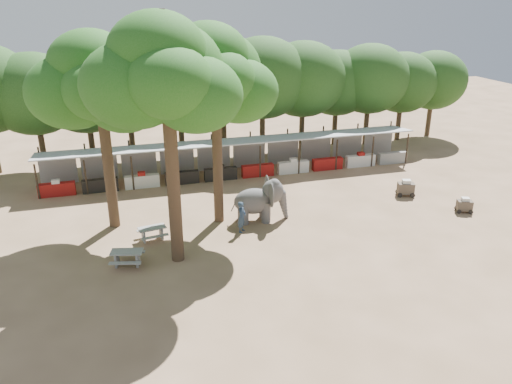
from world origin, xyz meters
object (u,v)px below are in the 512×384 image
object	(u,v)px
handler	(242,217)
picnic_table_near	(127,256)
yard_tree_center	(163,76)
cart_front	(464,205)
yard_tree_left	(96,84)
yard_tree_back	(212,75)
cart_back	(406,188)
elephant	(261,200)
picnic_table_far	(152,232)

from	to	relation	value
handler	picnic_table_near	bearing A→B (deg)	144.32
yard_tree_center	cart_front	xyz separation A→B (m)	(18.00, 0.86, -8.74)
yard_tree_left	yard_tree_back	bearing A→B (deg)	-9.46
cart_back	yard_tree_center	bearing A→B (deg)	-146.62
yard_tree_back	picnic_table_near	bearing A→B (deg)	-142.58
elephant	handler	distance (m)	1.95
yard_tree_left	picnic_table_near	distance (m)	9.25
picnic_table_far	cart_front	bearing A→B (deg)	-14.08
yard_tree_center	picnic_table_far	xyz separation A→B (m)	(-0.91, 2.40, -8.72)
handler	picnic_table_far	size ratio (longest dim) A/B	1.09
handler	picnic_table_far	distance (m)	5.01
picnic_table_far	yard_tree_back	bearing A→B (deg)	12.82
elephant	handler	size ratio (longest dim) A/B	1.86
handler	picnic_table_far	bearing A→B (deg)	121.65
cart_back	picnic_table_near	bearing A→B (deg)	-148.17
yard_tree_back	yard_tree_center	bearing A→B (deg)	-126.86
elephant	picnic_table_far	xyz separation A→B (m)	(-6.45, -0.83, -0.80)
handler	cart_front	world-z (taller)	handler
yard_tree_left	picnic_table_far	distance (m)	8.41
picnic_table_far	cart_front	world-z (taller)	cart_front
yard_tree_back	elephant	world-z (taller)	yard_tree_back
picnic_table_near	elephant	bearing A→B (deg)	36.66
handler	picnic_table_far	xyz separation A→B (m)	(-4.98, 0.39, -0.43)
yard_tree_left	yard_tree_center	distance (m)	5.92
yard_tree_back	cart_back	distance (m)	15.24
yard_tree_center	handler	xyz separation A→B (m)	(4.06, 2.02, -8.30)
yard_tree_center	cart_front	distance (m)	20.03
elephant	cart_back	bearing A→B (deg)	12.07
picnic_table_near	picnic_table_far	world-z (taller)	picnic_table_near
cart_front	picnic_table_near	bearing A→B (deg)	-156.39
elephant	picnic_table_near	size ratio (longest dim) A/B	1.83
yard_tree_left	cart_front	bearing A→B (deg)	-11.16
yard_tree_back	picnic_table_far	xyz separation A→B (m)	(-3.91, -1.60, -8.06)
yard_tree_left	yard_tree_back	xyz separation A→B (m)	(6.00, -1.00, 0.34)
yard_tree_center	picnic_table_near	distance (m)	9.01
picnic_table_near	cart_front	bearing A→B (deg)	16.46
handler	picnic_table_near	world-z (taller)	handler
elephant	picnic_table_far	bearing A→B (deg)	-166.20
picnic_table_near	cart_back	xyz separation A→B (m)	(18.34, 4.36, 0.05)
yard_tree_left	picnic_table_far	xyz separation A→B (m)	(2.09, -2.60, -7.72)
yard_tree_back	elephant	size ratio (longest dim) A/B	3.35
picnic_table_far	handler	bearing A→B (deg)	-13.85
elephant	cart_back	xyz separation A→B (m)	(10.44, 1.03, -0.72)
cart_back	cart_front	bearing A→B (deg)	-40.85
yard_tree_center	cart_back	xyz separation A→B (m)	(15.98, 4.26, -8.65)
yard_tree_left	picnic_table_near	xyz separation A→B (m)	(0.64, -5.10, -7.69)
picnic_table_near	picnic_table_far	xyz separation A→B (m)	(1.45, 2.50, -0.03)
handler	picnic_table_near	distance (m)	6.78
handler	picnic_table_near	size ratio (longest dim) A/B	0.98
yard_tree_center	yard_tree_back	size ratio (longest dim) A/B	1.06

